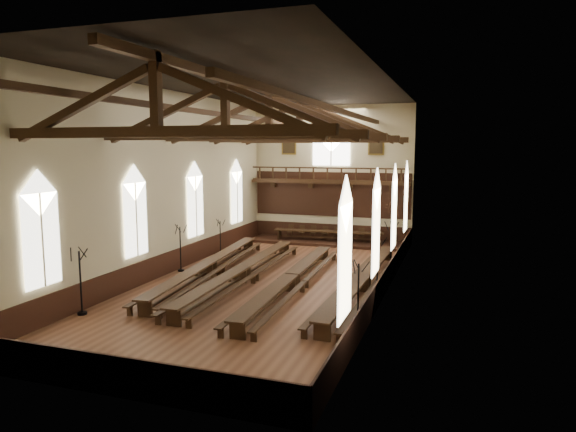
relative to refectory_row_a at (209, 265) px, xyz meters
name	(u,v)px	position (x,y,z in m)	size (l,w,h in m)	color
ground	(270,282)	(3.63, -0.22, -0.59)	(26.00, 26.00, 0.00)	brown
room_walls	(269,157)	(3.63, -0.22, 5.87)	(26.00, 26.00, 26.00)	#BAAE8D
wainscot_band	(270,270)	(3.63, -0.22, 0.01)	(12.00, 26.00, 1.20)	black
side_windows	(270,210)	(3.63, -0.22, 3.15)	(11.85, 19.80, 4.50)	white
end_window	(331,143)	(3.63, 12.68, 6.64)	(2.80, 0.12, 3.80)	white
minstrels_gallery	(330,188)	(3.63, 12.44, 3.32)	(11.80, 1.24, 3.70)	#392212
portraits	(331,145)	(3.63, 12.68, 6.51)	(7.75, 0.09, 1.45)	brown
roof_trusses	(269,121)	(3.63, -0.22, 7.63)	(11.70, 25.70, 2.80)	#392212
refectory_row_a	(209,265)	(0.00, 0.00, 0.00)	(2.38, 15.04, 0.81)	#392212
refectory_row_b	(243,270)	(2.26, -0.58, 0.00)	(1.84, 14.99, 0.81)	#392212
refectory_row_c	(292,278)	(5.14, -1.20, -0.02)	(1.81, 14.69, 0.78)	#392212
refectory_row_d	(363,278)	(8.51, -0.22, 0.00)	(1.82, 14.94, 0.80)	#392212
dais	(328,242)	(3.85, 11.18, -0.49)	(11.40, 2.91, 0.19)	black
high_table	(328,232)	(3.85, 11.18, 0.24)	(7.98, 1.57, 0.74)	#392212
high_chairs	(331,232)	(3.85, 11.95, 0.11)	(6.71, 0.41, 0.93)	#392212
candelabrum_left_near	(81,294)	(-1.92, -7.66, 0.28)	(0.84, 0.85, 2.86)	black
candelabrum_left_mid	(181,257)	(-1.92, 0.31, 0.23)	(0.81, 0.77, 2.67)	black
candelabrum_left_far	(220,243)	(-1.92, 5.33, 0.11)	(0.70, 0.65, 2.30)	black
candelabrum_right_near	(358,304)	(9.18, -5.08, 0.19)	(0.68, 0.79, 2.57)	black
candelabrum_right_mid	(377,275)	(9.18, -0.26, 0.23)	(0.81, 0.75, 2.68)	black
candelabrum_right_far	(391,255)	(9.18, 4.59, 0.26)	(0.84, 0.79, 2.77)	black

